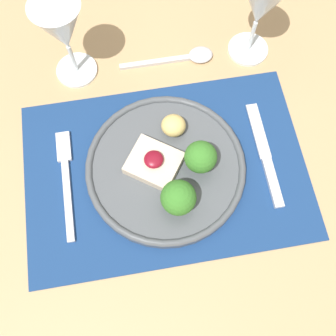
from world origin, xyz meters
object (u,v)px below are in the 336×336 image
(knife, at_px, (267,161))
(spoon, at_px, (187,57))
(wine_glass_far, at_px, (62,30))
(dinner_plate, at_px, (170,170))
(fork, at_px, (66,176))
(wine_glass_near, at_px, (261,5))

(knife, bearing_deg, spoon, 113.49)
(spoon, distance_m, wine_glass_far, 0.24)
(dinner_plate, bearing_deg, fork, 172.56)
(wine_glass_near, height_order, wine_glass_far, wine_glass_near)
(dinner_plate, distance_m, fork, 0.18)
(dinner_plate, relative_size, fork, 1.38)
(spoon, xyz_separation_m, wine_glass_far, (-0.21, 0.01, 0.11))
(spoon, bearing_deg, wine_glass_near, 3.92)
(dinner_plate, xyz_separation_m, wine_glass_far, (-0.14, 0.23, 0.09))
(fork, height_order, wine_glass_near, wine_glass_near)
(wine_glass_near, bearing_deg, knife, -96.02)
(fork, relative_size, wine_glass_near, 1.13)
(knife, height_order, wine_glass_near, wine_glass_near)
(spoon, bearing_deg, fork, -136.41)
(fork, xyz_separation_m, wine_glass_near, (0.37, 0.20, 0.11))
(dinner_plate, xyz_separation_m, fork, (-0.17, 0.02, -0.01))
(spoon, bearing_deg, dinner_plate, -103.79)
(wine_glass_near, bearing_deg, wine_glass_far, 178.78)
(fork, bearing_deg, knife, -3.19)
(spoon, relative_size, wine_glass_near, 1.04)
(spoon, bearing_deg, wine_glass_far, -177.93)
(knife, relative_size, wine_glass_far, 1.17)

